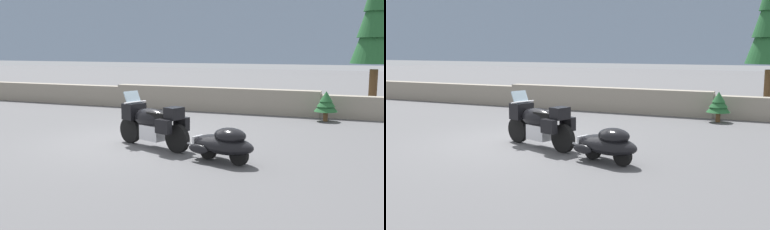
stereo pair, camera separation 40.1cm
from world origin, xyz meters
The scene contains 6 objects.
ground_plane centered at (0.00, 0.00, 0.00)m, with size 80.00×80.00×0.00m, color #4C4C4F.
stone_guard_wall centered at (-0.34, 6.21, 0.42)m, with size 24.00×0.49×0.91m.
distant_ridgeline centered at (0.00, 96.24, 8.00)m, with size 240.00×80.00×16.00m, color #7F93AD.
touring_motorcycle centered at (0.75, -0.32, 0.62)m, with size 2.22×1.21×1.33m.
car_shaped_trailer centered at (2.80, -1.06, 0.41)m, with size 2.19×1.17×0.76m.
pine_sapling_near centered at (4.26, 5.33, 0.62)m, with size 0.77×0.77×1.00m.
Camera 2 is at (6.02, -9.80, 2.41)m, focal length 42.27 mm.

